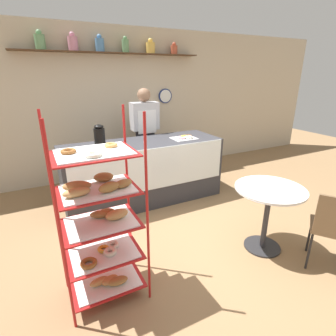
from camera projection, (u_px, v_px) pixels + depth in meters
name	position (u px, v px, depth m)	size (l,w,h in m)	color
ground_plane	(185.00, 242.00, 3.16)	(14.00, 14.00, 0.00)	olive
back_wall	(115.00, 104.00, 4.88)	(10.00, 0.30, 2.70)	beige
display_counter	(144.00, 172.00, 4.07)	(2.40, 0.79, 0.95)	#333338
pastry_rack	(101.00, 221.00, 2.19)	(0.67, 0.50, 1.67)	#A51919
person_worker	(145.00, 134.00, 4.56)	(0.47, 0.23, 1.69)	#282833
cafe_table	(268.00, 203.00, 2.88)	(0.75, 0.75, 0.76)	#262628
cafe_chair	(334.00, 225.00, 2.55)	(0.53, 0.53, 0.86)	black
coffee_carafe	(100.00, 138.00, 3.46)	(0.14, 0.14, 0.34)	black
donut_tray_counter	(185.00, 138.00, 4.09)	(0.37, 0.30, 0.05)	silver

